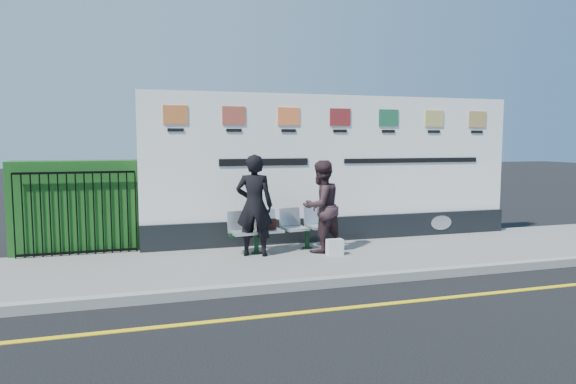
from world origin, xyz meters
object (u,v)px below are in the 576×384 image
Objects in this scene: woman_left at (254,205)px; woman_right at (321,206)px; billboard at (338,178)px; bench at (282,240)px.

woman_right is at bearing -161.19° from woman_left.
billboard is at bearing -133.51° from woman_left.
billboard is 4.37× the size of woman_left.
bench is at bearing -152.67° from billboard.
woman_left reaches higher than bench.
billboard is 3.99× the size of bench.
bench is 1.17× the size of woman_right.
woman_left is at bearing -154.25° from billboard.
bench is 0.95m from woman_left.
woman_left is at bearing -25.44° from woman_right.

